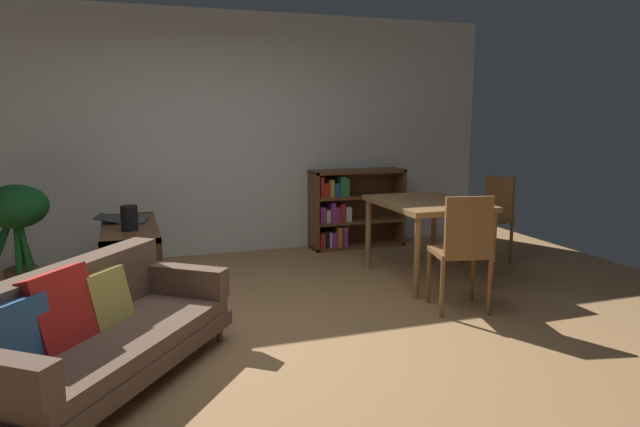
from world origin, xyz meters
name	(u,v)px	position (x,y,z in m)	size (l,w,h in m)	color
ground_plane	(266,339)	(0.00, 0.00, 0.00)	(8.16, 8.16, 0.00)	#A87A4C
back_wall_panel	(206,135)	(0.00, 2.70, 1.35)	(6.80, 0.10, 2.70)	silver
fabric_couch	(92,330)	(-1.12, -0.31, 0.33)	(1.65, 1.84, 0.73)	brown
media_console	(131,259)	(-0.87, 1.51, 0.29)	(0.48, 1.32, 0.61)	#56351E
open_laptop	(125,220)	(-0.91, 1.69, 0.62)	(0.49, 0.38, 0.06)	#333338
desk_speaker	(129,218)	(-0.87, 1.27, 0.71)	(0.14, 0.14, 0.21)	black
potted_floor_plant	(16,218)	(-1.81, 1.78, 0.68)	(0.60, 0.55, 0.98)	brown
dining_table	(427,209)	(1.84, 0.98, 0.68)	(0.87, 1.14, 0.77)	olive
dining_chair_near	(463,246)	(1.63, 0.05, 0.55)	(0.50, 0.47, 0.96)	brown
dining_chair_far	(492,214)	(2.80, 1.28, 0.53)	(0.50, 0.49, 0.93)	brown
bookshelf	(349,209)	(1.64, 2.50, 0.46)	(1.14, 0.34, 0.93)	brown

